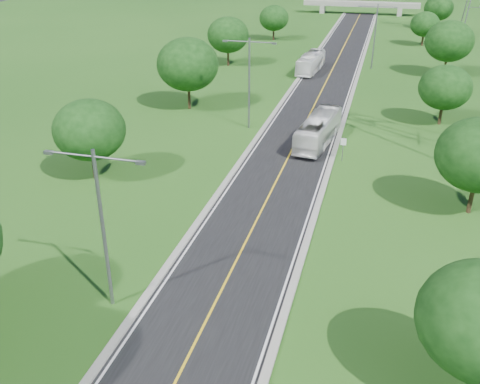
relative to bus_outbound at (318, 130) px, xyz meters
name	(u,v)px	position (x,y,z in m)	size (l,w,h in m)	color
ground	(319,96)	(-2.27, 18.01, -1.56)	(260.00, 260.00, 0.00)	#1F4D15
road	(325,85)	(-2.27, 24.01, -1.53)	(8.00, 150.00, 0.06)	black
curb_left	(296,82)	(-6.52, 24.01, -1.45)	(0.50, 150.00, 0.22)	gray
curb_right	(354,86)	(1.98, 24.01, -1.45)	(0.50, 150.00, 0.22)	gray
speed_limit_sign	(343,146)	(2.93, -4.01, 0.04)	(0.55, 0.09, 2.40)	slate
overpass	(361,5)	(-2.27, 98.01, 0.85)	(30.00, 3.00, 3.20)	gray
streetlight_near_left	(101,217)	(-8.27, -29.99, 4.39)	(5.90, 0.25, 10.00)	slate
streetlight_mid_left	(249,76)	(-8.27, 3.01, 4.39)	(5.90, 0.25, 10.00)	slate
streetlight_far_right	(375,31)	(3.73, 36.01, 4.39)	(5.90, 0.25, 10.00)	slate
tree_lb	(89,130)	(-18.27, -13.99, 3.09)	(6.30, 6.30, 7.33)	black
tree_lc	(188,64)	(-17.27, 8.01, 4.02)	(7.56, 7.56, 8.79)	black
tree_ld	(228,35)	(-19.27, 32.01, 3.40)	(6.72, 6.72, 7.82)	black
tree_le	(274,18)	(-16.77, 56.01, 2.78)	(5.88, 5.88, 6.84)	black
tree_rb	(480,155)	(13.73, -11.99, 3.40)	(6.72, 6.72, 7.82)	black
tree_rc	(445,88)	(12.73, 10.01, 2.78)	(5.88, 5.88, 6.84)	black
tree_rd	(449,41)	(14.73, 34.01, 3.71)	(7.14, 7.14, 8.30)	black
tree_re	(425,24)	(12.23, 58.01, 2.47)	(5.46, 5.46, 6.35)	black
tree_rf	(439,8)	(15.73, 78.01, 3.09)	(6.30, 6.30, 7.33)	black
bus_outbound	(318,130)	(0.00, 0.00, 0.00)	(2.51, 10.75, 2.99)	silver
bus_inbound	(311,63)	(-5.47, 31.12, -0.05)	(2.42, 10.36, 2.89)	white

